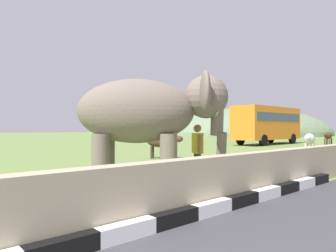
% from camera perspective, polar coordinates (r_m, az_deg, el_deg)
% --- Properties ---
extents(barrier_parapet, '(28.00, 0.36, 1.00)m').
position_cam_1_polar(barrier_parapet, '(5.14, -0.22, -12.13)').
color(barrier_parapet, tan).
rests_on(barrier_parapet, ground_plane).
extents(elephant, '(3.91, 3.73, 2.96)m').
position_cam_1_polar(elephant, '(7.97, -3.48, 2.47)').
color(elephant, '#75685C').
rests_on(elephant, ground_plane).
extents(person_handler, '(0.41, 0.59, 1.66)m').
position_cam_1_polar(person_handler, '(8.74, 5.62, -4.46)').
color(person_handler, navy).
rests_on(person_handler, ground_plane).
extents(bus_orange, '(8.57, 2.74, 3.50)m').
position_cam_1_polar(bus_orange, '(29.93, 18.34, 0.65)').
color(bus_orange, orange).
rests_on(bus_orange, ground_plane).
extents(cow_near, '(1.51, 1.74, 1.23)m').
position_cam_1_polar(cow_near, '(15.24, -1.19, -2.93)').
color(cow_near, '#473323').
rests_on(cow_near, ground_plane).
extents(cow_mid, '(1.91, 1.08, 1.23)m').
position_cam_1_polar(cow_mid, '(19.66, 25.27, -2.32)').
color(cow_mid, beige).
rests_on(cow_mid, ground_plane).
extents(cow_far, '(1.93, 0.85, 1.23)m').
position_cam_1_polar(cow_far, '(30.05, 28.11, -1.63)').
color(cow_far, '#473323').
rests_on(cow_far, ground_plane).
extents(hill_east, '(40.24, 32.19, 11.71)m').
position_cam_1_polar(hill_east, '(67.77, 15.00, -1.69)').
color(hill_east, slate).
rests_on(hill_east, ground_plane).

